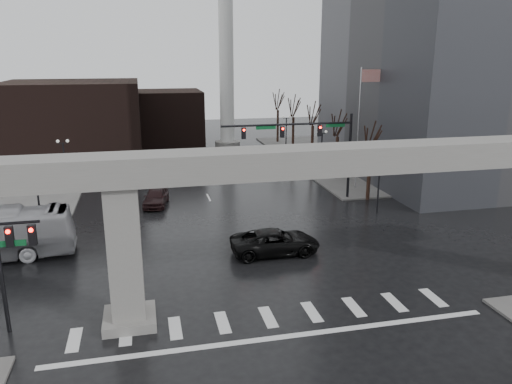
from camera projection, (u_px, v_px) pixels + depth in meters
ground at (264, 308)px, 26.91m from camera, size 160.00×160.00×0.00m
sidewalk_ne at (389, 156)px, 66.31m from camera, size 28.00×36.00×0.15m
elevated_guideway at (288, 183)px, 25.34m from camera, size 48.00×2.60×8.70m
building_far_left at (74, 122)px, 61.98m from camera, size 16.00×14.00×10.00m
building_far_mid at (167, 118)px, 74.23m from camera, size 10.00×10.00×8.00m
smokestack at (226, 53)px, 67.82m from camera, size 3.60×3.60×30.00m
signal_mast_arm at (311, 139)px, 44.94m from camera, size 12.12×0.43×8.00m
signal_left_pole at (11, 254)px, 23.64m from camera, size 2.30×0.30×6.00m
flagpole_assembly at (362, 114)px, 48.85m from camera, size 2.06×0.12×12.00m
lamp_right_0 at (379, 174)px, 42.04m from camera, size 1.22×0.32×5.11m
lamp_right_1 at (322, 145)px, 55.19m from camera, size 1.22×0.32×5.11m
lamp_right_2 at (286, 128)px, 68.33m from camera, size 1.22×0.32×5.11m
lamp_left_0 at (38, 193)px, 36.21m from camera, size 1.22×0.32×5.11m
lamp_left_1 at (64, 156)px, 49.36m from camera, size 1.22×0.32×5.11m
lamp_left_2 at (79, 134)px, 62.50m from camera, size 1.22×0.32×5.11m
tree_right_0 at (369, 171)px, 46.22m from camera, size 1.09×1.58×7.50m
tree_right_1 at (337, 154)px, 53.71m from camera, size 1.09×1.61×7.67m
tree_right_2 at (312, 141)px, 61.21m from camera, size 1.10×1.63×7.85m
tree_right_3 at (293, 131)px, 68.70m from camera, size 1.11×1.66×8.02m
tree_right_4 at (278, 123)px, 76.20m from camera, size 1.12×1.69×8.19m
pickup_truck at (275, 242)px, 34.03m from camera, size 6.11×2.83×1.69m
far_car at (156, 197)px, 44.88m from camera, size 2.74×5.00×1.61m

